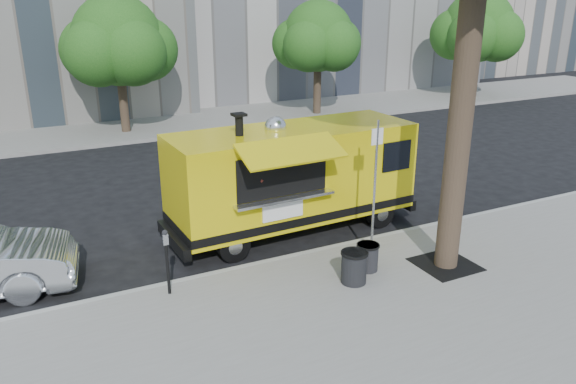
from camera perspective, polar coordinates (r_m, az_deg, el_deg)
name	(u,v)px	position (r m, az deg, el deg)	size (l,w,h in m)	color
ground	(279,244)	(13.36, -0.91, -5.35)	(120.00, 120.00, 0.00)	black
sidewalk	(377,326)	(10.30, 9.06, -13.33)	(60.00, 6.00, 0.15)	gray
curb	(297,257)	(12.57, 0.94, -6.64)	(60.00, 0.14, 0.16)	#999993
far_sidewalk	(146,127)	(25.59, -14.24, 6.46)	(60.00, 5.00, 0.15)	gray
tree_well	(445,264)	(12.54, 15.69, -7.10)	(1.20, 1.20, 0.02)	black
far_tree_b	(117,41)	(24.06, -16.95, 14.50)	(3.60, 3.60, 5.50)	#33261C
far_tree_c	(318,37)	(26.88, 3.08, 15.49)	(3.24, 3.24, 5.21)	#33261C
far_tree_d	(478,27)	(33.10, 18.74, 15.61)	(3.78, 3.78, 5.64)	#33261C
sign_post	(375,180)	(12.17, 8.83, 1.24)	(0.28, 0.06, 3.00)	silver
parking_meter	(167,254)	(10.87, -12.23, -6.22)	(0.11, 0.11, 1.33)	black
food_truck	(292,176)	(13.56, 0.43, 1.64)	(6.35, 3.06, 3.09)	yellow
trash_bin_left	(354,266)	(11.32, 6.72, -7.51)	(0.55, 0.55, 0.66)	black
trash_bin_right	(368,256)	(11.86, 8.09, -6.48)	(0.48, 0.48, 0.58)	black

